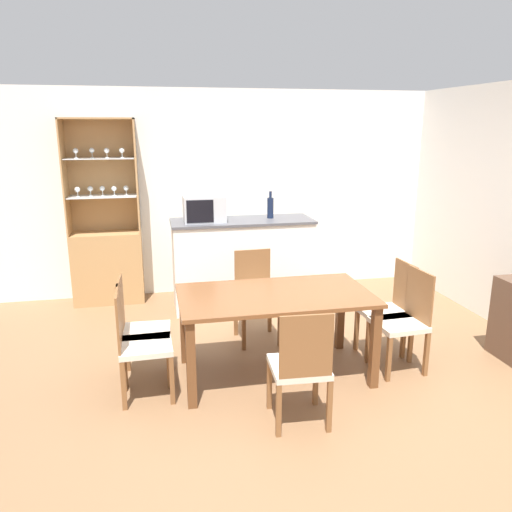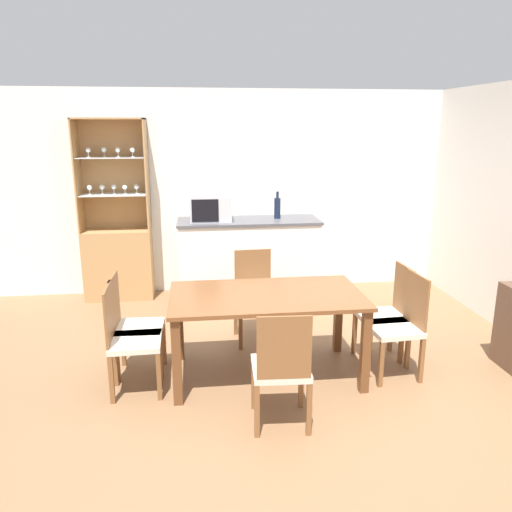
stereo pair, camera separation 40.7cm
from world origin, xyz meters
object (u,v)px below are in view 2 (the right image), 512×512
at_px(wine_bottle, 277,207).
at_px(display_cabinet, 118,250).
at_px(dining_chair_head_far, 255,297).
at_px(microwave, 210,208).
at_px(dining_chair_head_near, 281,368).
at_px(dining_chair_side_right_near, 399,326).
at_px(dining_chair_side_left_near, 129,340).
at_px(dining_chair_side_left_far, 133,326).
at_px(dining_table, 266,305).
at_px(dining_chair_side_right_far, 387,315).

bearing_deg(wine_bottle, display_cabinet, 166.80).
distance_m(dining_chair_head_far, wine_bottle, 1.33).
bearing_deg(dining_chair_head_far, microwave, -70.88).
xyz_separation_m(dining_chair_head_near, wine_bottle, (0.39, 2.57, 0.73)).
distance_m(display_cabinet, dining_chair_side_right_near, 3.58).
xyz_separation_m(dining_chair_head_near, dining_chair_side_left_near, (-1.12, 0.63, 0.00)).
bearing_deg(dining_chair_side_left_far, dining_table, 85.71).
relative_size(dining_table, wine_bottle, 5.11).
bearing_deg(dining_table, dining_chair_head_near, -90.20).
bearing_deg(dining_chair_side_left_near, dining_table, 95.60).
height_order(dining_chair_side_left_near, microwave, microwave).
xyz_separation_m(dining_table, dining_chair_head_near, (-0.00, -0.77, -0.19)).
xyz_separation_m(display_cabinet, microwave, (1.14, -0.50, 0.58)).
bearing_deg(dining_chair_side_right_far, display_cabinet, 48.93).
bearing_deg(dining_chair_head_far, wine_bottle, -113.22).
bearing_deg(dining_chair_side_right_near, dining_chair_side_right_far, -3.90).
xyz_separation_m(display_cabinet, dining_table, (1.54, -2.25, 0.03)).
xyz_separation_m(dining_chair_head_near, microwave, (-0.39, 2.52, 0.75)).
bearing_deg(display_cabinet, dining_table, -55.71).
distance_m(display_cabinet, dining_chair_side_left_far, 2.16).
bearing_deg(dining_chair_head_far, dining_chair_side_right_far, 148.22).
distance_m(dining_chair_head_far, dining_chair_side_right_near, 1.44).
distance_m(dining_chair_head_near, dining_chair_side_left_far, 1.44).
xyz_separation_m(dining_chair_side_left_far, wine_bottle, (1.51, 1.67, 0.73)).
xyz_separation_m(dining_chair_head_far, dining_chair_side_right_near, (1.13, -0.90, 0.00)).
bearing_deg(dining_chair_side_right_far, dining_table, 94.34).
bearing_deg(display_cabinet, dining_chair_side_left_near, -80.24).
height_order(display_cabinet, dining_chair_side_left_far, display_cabinet).
distance_m(display_cabinet, dining_chair_head_far, 2.14).
relative_size(dining_chair_head_near, dining_chair_side_right_near, 1.00).
height_order(dining_table, microwave, microwave).
bearing_deg(display_cabinet, dining_chair_side_left_far, -79.02).
relative_size(display_cabinet, dining_chair_side_left_near, 2.44).
xyz_separation_m(dining_chair_side_right_far, wine_bottle, (-0.74, 1.67, 0.73)).
bearing_deg(dining_chair_side_left_near, wine_bottle, 140.74).
bearing_deg(dining_chair_side_right_near, dining_chair_side_left_near, 86.22).
relative_size(dining_chair_head_near, dining_chair_side_left_far, 1.00).
bearing_deg(microwave, dining_chair_side_left_far, -114.22).
bearing_deg(dining_chair_side_left_near, dining_chair_head_near, 59.41).
relative_size(display_cabinet, wine_bottle, 6.94).
relative_size(dining_chair_side_left_far, microwave, 1.93).
height_order(dining_table, dining_chair_head_far, dining_chair_head_far).
bearing_deg(dining_chair_side_left_near, dining_chair_side_left_far, 178.72).
relative_size(dining_chair_side_right_far, microwave, 1.93).
relative_size(dining_chair_side_left_far, wine_bottle, 2.84).
height_order(display_cabinet, wine_bottle, display_cabinet).
distance_m(dining_chair_side_right_near, microwave, 2.54).
bearing_deg(dining_chair_head_far, dining_chair_head_near, 87.38).
xyz_separation_m(dining_chair_side_left_near, wine_bottle, (1.51, 1.94, 0.73)).
bearing_deg(display_cabinet, dining_chair_side_right_far, -38.49).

